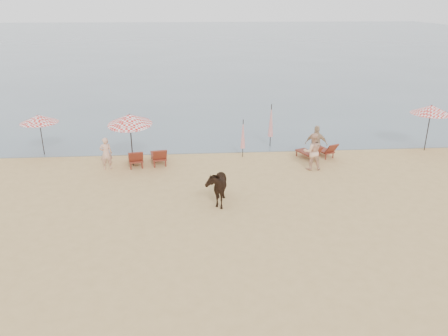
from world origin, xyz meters
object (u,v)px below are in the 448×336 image
object	(u,v)px
umbrella_closed_left	(243,134)
umbrella_open_right	(431,110)
lounger_cluster_left	(147,157)
beachgoer_right_b	(316,144)
umbrella_open_left_b	(130,119)
lounger_cluster_right	(318,151)
cow	(216,185)
umbrella_closed_right	(271,121)
beachgoer_left	(106,153)
beachgoer_right_a	(312,151)
umbrella_open_left_a	(39,119)

from	to	relation	value
umbrella_closed_left	umbrella_open_right	bearing A→B (deg)	1.97
lounger_cluster_left	beachgoer_right_b	bearing A→B (deg)	-10.69
umbrella_open_left_b	beachgoer_right_b	world-z (taller)	umbrella_open_left_b
lounger_cluster_left	lounger_cluster_right	world-z (taller)	lounger_cluster_left
lounger_cluster_right	cow	bearing A→B (deg)	-161.98
umbrella_open_right	umbrella_closed_left	size ratio (longest dim) A/B	1.25
umbrella_closed_right	beachgoer_left	bearing A→B (deg)	-161.29
cow	beachgoer_right_a	distance (m)	5.76
cow	umbrella_open_left_a	bearing A→B (deg)	148.29
lounger_cluster_left	umbrella_closed_left	bearing A→B (deg)	0.06
umbrella_open_left_a	umbrella_closed_right	distance (m)	11.98
umbrella_closed_right	cow	bearing A→B (deg)	-115.92
umbrella_open_left_a	umbrella_closed_right	world-z (taller)	umbrella_closed_right
lounger_cluster_right	beachgoer_right_a	distance (m)	1.72
beachgoer_right_b	umbrella_closed_left	bearing A→B (deg)	4.61
beachgoer_right_a	cow	bearing A→B (deg)	35.25
beachgoer_right_a	lounger_cluster_left	bearing A→B (deg)	-8.04
lounger_cluster_right	lounger_cluster_left	bearing A→B (deg)	158.93
umbrella_closed_left	cow	bearing A→B (deg)	-107.34
cow	umbrella_open_left_b	bearing A→B (deg)	135.09
umbrella_closed_right	beachgoer_right_a	distance (m)	3.86
umbrella_open_left_a	umbrella_open_right	bearing A→B (deg)	11.16
umbrella_open_left_b	umbrella_closed_left	size ratio (longest dim) A/B	1.34
lounger_cluster_left	umbrella_closed_left	xyz separation A→B (m)	(4.75, 0.85, 0.77)
lounger_cluster_left	cow	distance (m)	5.42
beachgoer_right_b	lounger_cluster_left	bearing A→B (deg)	18.91
beachgoer_left	beachgoer_right_b	distance (m)	10.16
umbrella_open_left_a	beachgoer_right_a	xyz separation A→B (m)	(13.32, -3.03, -1.03)
beachgoer_right_a	umbrella_closed_right	bearing A→B (deg)	-69.07
lounger_cluster_right	umbrella_open_right	xyz separation A→B (m)	(6.08, 0.81, 1.84)
lounger_cluster_left	beachgoer_left	size ratio (longest dim) A/B	1.31
umbrella_open_left_a	umbrella_closed_left	bearing A→B (deg)	7.29
beachgoer_right_a	lounger_cluster_right	bearing A→B (deg)	-115.21
umbrella_closed_right	beachgoer_left	xyz separation A→B (m)	(-8.33, -2.82, -0.67)
umbrella_open_left_a	lounger_cluster_right	bearing A→B (deg)	6.97
lounger_cluster_left	lounger_cluster_right	size ratio (longest dim) A/B	1.00
umbrella_open_left_a	beachgoer_right_b	size ratio (longest dim) A/B	1.16
lounger_cluster_right	umbrella_open_left_a	bearing A→B (deg)	150.13
beachgoer_left	beachgoer_right_a	xyz separation A→B (m)	(9.69, -0.75, 0.11)
umbrella_open_left_a	beachgoer_right_a	bearing A→B (deg)	0.42
beachgoer_left	umbrella_closed_right	bearing A→B (deg)	-172.28
lounger_cluster_right	umbrella_closed_right	world-z (taller)	umbrella_closed_right
cow	beachgoer_left	world-z (taller)	beachgoer_left
cow	beachgoer_left	size ratio (longest dim) A/B	1.14
umbrella_open_left_a	umbrella_open_left_b	xyz separation A→B (m)	(4.80, -1.87, 0.37)
beachgoer_right_a	beachgoer_right_b	bearing A→B (deg)	-114.32
umbrella_open_right	beachgoer_left	world-z (taller)	umbrella_open_right
lounger_cluster_right	umbrella_closed_left	size ratio (longest dim) A/B	1.03
umbrella_closed_right	beachgoer_right_b	distance (m)	3.18
umbrella_open_right	beachgoer_left	size ratio (longest dim) A/B	1.59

